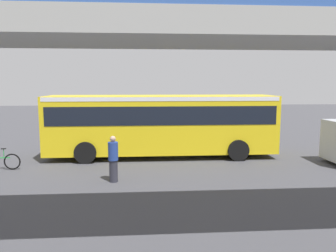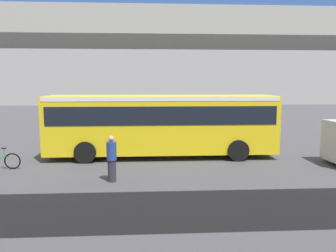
# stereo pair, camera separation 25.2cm
# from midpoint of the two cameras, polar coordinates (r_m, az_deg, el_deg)

# --- Properties ---
(ground) EXTENTS (80.00, 80.00, 0.00)m
(ground) POSITION_cam_midpoint_polar(r_m,az_deg,el_deg) (17.60, -0.47, -4.86)
(ground) COLOR #424247
(city_bus) EXTENTS (11.54, 2.85, 3.15)m
(city_bus) POSITION_cam_midpoint_polar(r_m,az_deg,el_deg) (16.67, -1.59, 1.01)
(city_bus) COLOR yellow
(city_bus) RESTS_ON ground
(bicycle_green) EXTENTS (1.77, 0.44, 0.96)m
(bicycle_green) POSITION_cam_midpoint_polar(r_m,az_deg,el_deg) (16.09, -27.84, -5.55)
(bicycle_green) COLOR black
(bicycle_green) RESTS_ON ground
(pedestrian) EXTENTS (0.38, 0.38, 1.79)m
(pedestrian) POSITION_cam_midpoint_polar(r_m,az_deg,el_deg) (12.64, -10.16, -5.77)
(pedestrian) COLOR #2D2D38
(pedestrian) RESTS_ON ground
(traffic_sign) EXTENTS (0.08, 0.60, 2.80)m
(traffic_sign) POSITION_cam_midpoint_polar(r_m,az_deg,el_deg) (22.46, 9.92, 2.58)
(traffic_sign) COLOR slate
(traffic_sign) RESTS_ON ground
(lane_dash_leftmost) EXTENTS (2.00, 0.20, 0.01)m
(lane_dash_leftmost) POSITION_cam_midpoint_polar(r_m,az_deg,el_deg) (20.95, 10.02, -2.97)
(lane_dash_leftmost) COLOR silver
(lane_dash_leftmost) RESTS_ON ground
(lane_dash_left) EXTENTS (2.00, 0.20, 0.01)m
(lane_dash_left) POSITION_cam_midpoint_polar(r_m,az_deg,el_deg) (20.35, -0.98, -3.17)
(lane_dash_left) COLOR silver
(lane_dash_left) RESTS_ON ground
(lane_dash_centre) EXTENTS (2.00, 0.20, 0.01)m
(lane_dash_centre) POSITION_cam_midpoint_polar(r_m,az_deg,el_deg) (20.52, -12.22, -3.25)
(lane_dash_centre) COLOR silver
(lane_dash_centre) RESTS_ON ground
(pedestrian_overpass) EXTENTS (29.19, 2.60, 6.21)m
(pedestrian_overpass) POSITION_cam_midpoint_polar(r_m,az_deg,el_deg) (7.20, 4.89, 13.92)
(pedestrian_overpass) COLOR #9E9E99
(pedestrian_overpass) RESTS_ON ground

